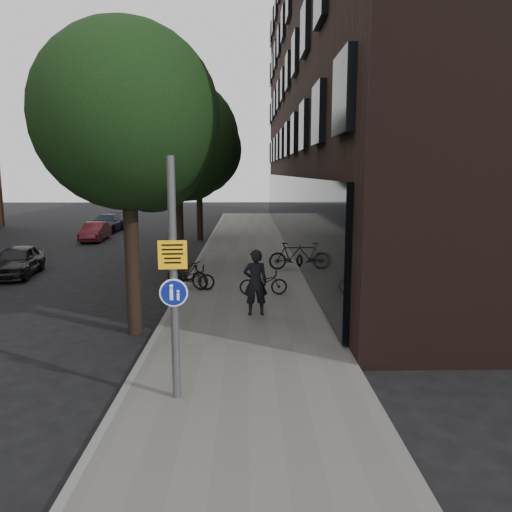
{
  "coord_description": "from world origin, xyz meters",
  "views": [
    {
      "loc": [
        0.24,
        -7.62,
        4.01
      ],
      "look_at": [
        0.44,
        4.3,
        2.0
      ],
      "focal_mm": 35.0,
      "sensor_mm": 36.0,
      "label": 1
    }
  ],
  "objects_px": {
    "parked_bike_facade_near": "(263,282)",
    "parked_car_near": "(17,261)",
    "signpost": "(174,280)",
    "pedestrian": "(255,282)"
  },
  "relations": [
    {
      "from": "signpost",
      "to": "parked_car_near",
      "type": "height_order",
      "value": "signpost"
    },
    {
      "from": "parked_car_near",
      "to": "signpost",
      "type": "bearing_deg",
      "value": -62.09
    },
    {
      "from": "signpost",
      "to": "pedestrian",
      "type": "relative_size",
      "value": 2.27
    },
    {
      "from": "pedestrian",
      "to": "parked_car_near",
      "type": "xyz_separation_m",
      "value": [
        -9.19,
        5.95,
        -0.44
      ]
    },
    {
      "from": "parked_car_near",
      "to": "parked_bike_facade_near",
      "type": "bearing_deg",
      "value": -28.33
    },
    {
      "from": "pedestrian",
      "to": "parked_bike_facade_near",
      "type": "bearing_deg",
      "value": -103.2
    },
    {
      "from": "parked_bike_facade_near",
      "to": "parked_car_near",
      "type": "bearing_deg",
      "value": 65.92
    },
    {
      "from": "signpost",
      "to": "parked_bike_facade_near",
      "type": "bearing_deg",
      "value": 73.26
    },
    {
      "from": "parked_bike_facade_near",
      "to": "parked_car_near",
      "type": "relative_size",
      "value": 0.44
    },
    {
      "from": "signpost",
      "to": "parked_car_near",
      "type": "bearing_deg",
      "value": 121.67
    }
  ]
}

